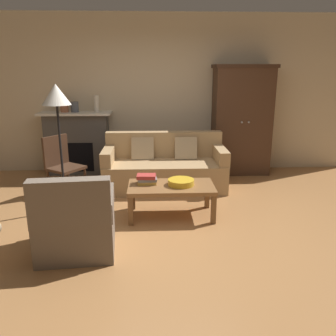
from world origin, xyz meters
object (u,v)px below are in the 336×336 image
object	(u,v)px
couch	(165,168)
book_stack	(147,179)
mantel_vase_slate	(75,107)
armoire	(241,120)
armchair_near_left	(76,224)
fireplace	(78,143)
coffee_table	(171,189)
side_chair_wooden	(61,162)
floor_lamp	(57,102)
mantel_vase_cream	(96,104)
fruit_bowl	(181,182)
mantel_vase_terracotta	(64,105)

from	to	relation	value
couch	book_stack	size ratio (longest dim) A/B	7.32
mantel_vase_slate	armoire	bearing A→B (deg)	-1.17
mantel_vase_slate	armchair_near_left	bearing A→B (deg)	-79.10
fireplace	coffee_table	distance (m)	2.59
armoire	side_chair_wooden	bearing A→B (deg)	-160.15
mantel_vase_slate	side_chair_wooden	bearing A→B (deg)	-90.47
fireplace	mantel_vase_slate	bearing A→B (deg)	-90.00
book_stack	mantel_vase_slate	world-z (taller)	mantel_vase_slate
floor_lamp	mantel_vase_cream	bearing A→B (deg)	82.90
fruit_bowl	book_stack	xyz separation A→B (m)	(-0.44, 0.07, 0.02)
mantel_vase_terracotta	mantel_vase_cream	world-z (taller)	mantel_vase_cream
fireplace	armchair_near_left	xyz separation A→B (m)	(0.56, -2.92, -0.25)
book_stack	mantel_vase_cream	world-z (taller)	mantel_vase_cream
fireplace	mantel_vase_slate	distance (m)	0.64
armoire	armchair_near_left	distance (m)	3.77
couch	mantel_vase_slate	bearing A→B (deg)	151.16
couch	book_stack	distance (m)	1.13
mantel_vase_terracotta	couch	bearing A→B (deg)	-26.25
fruit_bowl	armchair_near_left	xyz separation A→B (m)	(-1.16, -0.90, -0.14)
armoire	floor_lamp	world-z (taller)	armoire
armoire	book_stack	distance (m)	2.56
armoire	mantel_vase_slate	world-z (taller)	armoire
coffee_table	armoire	bearing A→B (deg)	55.12
couch	mantel_vase_terracotta	distance (m)	2.13
coffee_table	floor_lamp	world-z (taller)	floor_lamp
book_stack	mantel_vase_slate	bearing A→B (deg)	123.44
fireplace	coffee_table	xyz separation A→B (m)	(1.59, -2.03, -0.20)
book_stack	mantel_vase_slate	xyz separation A→B (m)	(-1.28, 1.93, 0.73)
armoire	couch	world-z (taller)	armoire
fireplace	side_chair_wooden	world-z (taller)	fireplace
book_stack	floor_lamp	size ratio (longest dim) A/B	0.16
fireplace	mantel_vase_terracotta	bearing A→B (deg)	-174.31
fireplace	mantel_vase_slate	world-z (taller)	mantel_vase_slate
mantel_vase_slate	mantel_vase_cream	distance (m)	0.38
coffee_table	mantel_vase_terracotta	size ratio (longest dim) A/B	4.59
mantel_vase_terracotta	floor_lamp	size ratio (longest dim) A/B	0.14
armoire	floor_lamp	xyz separation A→B (m)	(-2.79, -1.69, 0.48)
mantel_vase_terracotta	side_chair_wooden	bearing A→B (deg)	-81.40
book_stack	mantel_vase_cream	xyz separation A→B (m)	(-0.90, 1.93, 0.78)
book_stack	armoire	bearing A→B (deg)	48.27
couch	fruit_bowl	world-z (taller)	couch
fruit_bowl	armoire	bearing A→B (deg)	57.62
couch	side_chair_wooden	size ratio (longest dim) A/B	2.14
fireplace	mantel_vase_terracotta	world-z (taller)	mantel_vase_terracotta
mantel_vase_slate	side_chair_wooden	distance (m)	1.33
armoire	side_chair_wooden	size ratio (longest dim) A/B	2.14
mantel_vase_cream	armchair_near_left	bearing A→B (deg)	-86.48
armoire	side_chair_wooden	world-z (taller)	armoire
fireplace	floor_lamp	size ratio (longest dim) A/B	0.75
fireplace	fruit_bowl	world-z (taller)	fireplace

